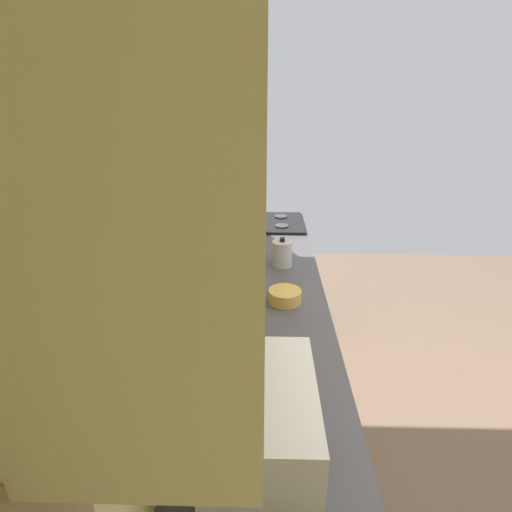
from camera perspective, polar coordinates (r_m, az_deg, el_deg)
ground_plane at (r=2.89m, az=28.56°, el=-24.22°), size 6.28×6.28×0.00m
wall_back at (r=1.87m, az=-9.73°, el=1.62°), size 4.04×0.12×2.66m
counter_run at (r=2.07m, az=1.44°, el=-25.29°), size 3.26×0.65×0.91m
upper_cabinets at (r=1.39m, az=-5.03°, el=20.28°), size 2.16×0.30×0.73m
oven_range at (r=3.63m, az=1.58°, el=-2.03°), size 0.59×0.64×1.09m
microwave at (r=1.35m, az=0.84°, el=-21.99°), size 0.51×0.34×0.26m
bowl at (r=2.20m, az=4.08°, el=-5.54°), size 0.18×0.18×0.07m
kettle at (r=2.63m, az=3.68°, el=0.38°), size 0.18×0.13×0.19m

